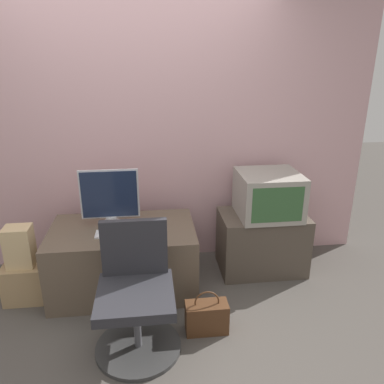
{
  "coord_description": "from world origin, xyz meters",
  "views": [
    {
      "loc": [
        0.12,
        -2.07,
        1.9
      ],
      "look_at": [
        0.48,
        0.9,
        0.81
      ],
      "focal_mm": 35.0,
      "sensor_mm": 36.0,
      "label": 1
    }
  ],
  "objects_px": {
    "handbag": "(207,317)",
    "cardboard_box_lower": "(26,282)",
    "mouse": "(139,231)",
    "crt_tv": "(268,194)",
    "main_monitor": "(110,198)",
    "office_chair": "(137,299)",
    "keyboard": "(113,234)"
  },
  "relations": [
    {
      "from": "office_chair",
      "to": "cardboard_box_lower",
      "type": "height_order",
      "value": "office_chair"
    },
    {
      "from": "keyboard",
      "to": "handbag",
      "type": "height_order",
      "value": "keyboard"
    },
    {
      "from": "crt_tv",
      "to": "cardboard_box_lower",
      "type": "xyz_separation_m",
      "value": [
        -2.08,
        -0.23,
        -0.59
      ]
    },
    {
      "from": "crt_tv",
      "to": "cardboard_box_lower",
      "type": "bearing_deg",
      "value": -173.81
    },
    {
      "from": "main_monitor",
      "to": "keyboard",
      "type": "relative_size",
      "value": 1.73
    },
    {
      "from": "keyboard",
      "to": "office_chair",
      "type": "height_order",
      "value": "office_chair"
    },
    {
      "from": "mouse",
      "to": "crt_tv",
      "type": "xyz_separation_m",
      "value": [
        1.14,
        0.26,
        0.17
      ]
    },
    {
      "from": "keyboard",
      "to": "handbag",
      "type": "distance_m",
      "value": 0.97
    },
    {
      "from": "main_monitor",
      "to": "handbag",
      "type": "xyz_separation_m",
      "value": [
        0.7,
        -0.71,
        -0.68
      ]
    },
    {
      "from": "main_monitor",
      "to": "crt_tv",
      "type": "xyz_separation_m",
      "value": [
        1.37,
        0.07,
        -0.05
      ]
    },
    {
      "from": "crt_tv",
      "to": "office_chair",
      "type": "bearing_deg",
      "value": -143.54
    },
    {
      "from": "mouse",
      "to": "cardboard_box_lower",
      "type": "bearing_deg",
      "value": 178.19
    },
    {
      "from": "mouse",
      "to": "office_chair",
      "type": "distance_m",
      "value": 0.64
    },
    {
      "from": "keyboard",
      "to": "mouse",
      "type": "distance_m",
      "value": 0.21
    },
    {
      "from": "office_chair",
      "to": "main_monitor",
      "type": "bearing_deg",
      "value": 105.19
    },
    {
      "from": "main_monitor",
      "to": "crt_tv",
      "type": "height_order",
      "value": "main_monitor"
    },
    {
      "from": "main_monitor",
      "to": "cardboard_box_lower",
      "type": "height_order",
      "value": "main_monitor"
    },
    {
      "from": "handbag",
      "to": "cardboard_box_lower",
      "type": "bearing_deg",
      "value": 158.43
    },
    {
      "from": "main_monitor",
      "to": "mouse",
      "type": "bearing_deg",
      "value": -38.02
    },
    {
      "from": "mouse",
      "to": "cardboard_box_lower",
      "type": "xyz_separation_m",
      "value": [
        -0.95,
        0.03,
        -0.42
      ]
    },
    {
      "from": "office_chair",
      "to": "handbag",
      "type": "height_order",
      "value": "office_chair"
    },
    {
      "from": "cardboard_box_lower",
      "to": "mouse",
      "type": "bearing_deg",
      "value": -1.81
    },
    {
      "from": "keyboard",
      "to": "mouse",
      "type": "height_order",
      "value": "mouse"
    },
    {
      "from": "main_monitor",
      "to": "mouse",
      "type": "relative_size",
      "value": 8.52
    },
    {
      "from": "main_monitor",
      "to": "handbag",
      "type": "distance_m",
      "value": 1.21
    },
    {
      "from": "mouse",
      "to": "crt_tv",
      "type": "distance_m",
      "value": 1.18
    },
    {
      "from": "cardboard_box_lower",
      "to": "main_monitor",
      "type": "bearing_deg",
      "value": 12.05
    },
    {
      "from": "mouse",
      "to": "office_chair",
      "type": "xyz_separation_m",
      "value": [
        -0.02,
        -0.6,
        -0.21
      ]
    },
    {
      "from": "crt_tv",
      "to": "cardboard_box_lower",
      "type": "distance_m",
      "value": 2.18
    },
    {
      "from": "keyboard",
      "to": "mouse",
      "type": "bearing_deg",
      "value": 0.1
    },
    {
      "from": "handbag",
      "to": "crt_tv",
      "type": "bearing_deg",
      "value": 49.66
    },
    {
      "from": "office_chair",
      "to": "cardboard_box_lower",
      "type": "distance_m",
      "value": 1.14
    }
  ]
}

